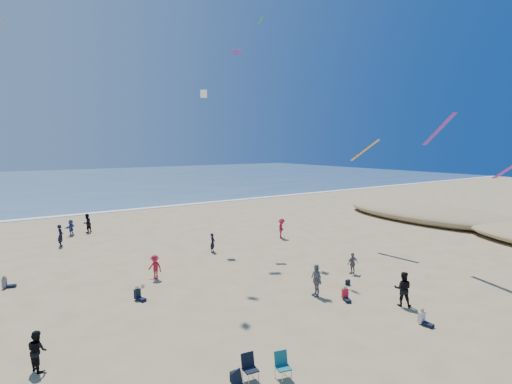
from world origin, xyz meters
TOP-DOWN VIEW (x-y plane):
  - ocean at (0.00, 95.00)m, footprint 220.00×100.00m
  - surf_line at (0.00, 45.00)m, footprint 220.00×1.20m
  - standing_flyers at (2.85, 16.38)m, footprint 33.36×34.98m
  - seated_group at (1.37, 7.03)m, footprint 17.55×26.40m
  - chair_cluster at (-1.76, 2.36)m, footprint 2.74×1.52m
  - black_backpack at (-2.34, 3.15)m, footprint 0.30×0.22m
  - navy_bag at (9.00, 7.89)m, footprint 0.28×0.18m
  - kites_aloft at (9.59, 13.52)m, footprint 40.54×37.74m

SIDE VIEW (x-z plane):
  - ocean at x=0.00m, z-range 0.00..0.06m
  - surf_line at x=0.00m, z-range 0.00..0.08m
  - navy_bag at x=9.00m, z-range 0.00..0.34m
  - black_backpack at x=-2.34m, z-range 0.00..0.38m
  - seated_group at x=1.37m, z-range 0.00..0.84m
  - chair_cluster at x=-1.76m, z-range 0.00..1.00m
  - standing_flyers at x=2.85m, z-range -0.09..1.84m
  - kites_aloft at x=9.59m, z-range 1.89..27.98m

